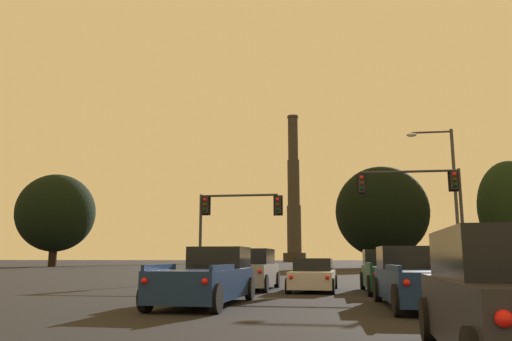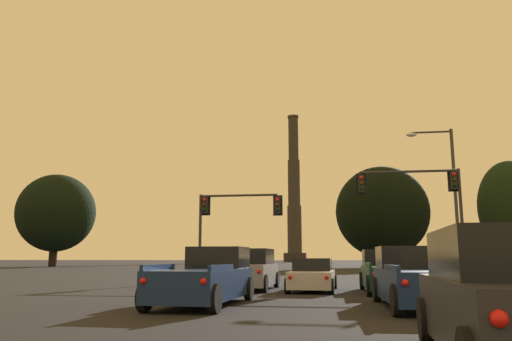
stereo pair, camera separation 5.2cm
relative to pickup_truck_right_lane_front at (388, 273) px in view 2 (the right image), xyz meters
The scene contains 13 objects.
pickup_truck_right_lane_front is the anchor object (origin of this frame).
suv_right_lane_third 14.89m from the pickup_truck_right_lane_front, 89.40° to the right, with size 2.33×4.99×1.86m.
sedan_center_lane_front 3.24m from the pickup_truck_right_lane_front, behind, with size 2.13×4.76×1.43m.
pickup_truck_right_lane_second 6.60m from the pickup_truck_right_lane_front, 88.62° to the right, with size 2.33×5.56×1.82m.
suv_left_lane_front 6.14m from the pickup_truck_right_lane_front, behind, with size 2.17×4.93×1.86m.
pickup_truck_left_lane_second 9.14m from the pickup_truck_right_lane_front, 133.33° to the right, with size 2.37×5.57×1.82m.
traffic_light_overhead_left 12.06m from the pickup_truck_right_lane_front, 138.32° to the left, with size 5.31×0.50×5.35m.
traffic_light_overhead_right 8.65m from the pickup_truck_right_lane_front, 66.90° to the left, with size 5.93×0.50×6.46m.
street_lamp 11.52m from the pickup_truck_right_lane_front, 62.92° to the left, with size 2.82×0.36×9.36m.
smokestack 149.93m from the pickup_truck_right_lane_front, 95.96° to the left, with size 7.75×7.75×50.88m.
treeline_right_mid 54.30m from the pickup_truck_right_lane_front, 84.74° to the left, with size 13.67×12.30×14.96m.
treeline_left_mid 58.21m from the pickup_truck_right_lane_front, 66.73° to the left, with size 9.04×8.13×15.24m.
treeline_far_right 70.98m from the pickup_truck_right_lane_front, 131.66° to the left, with size 12.73×11.45×14.94m.
Camera 2 is at (0.72, -1.47, 1.45)m, focal length 35.00 mm.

